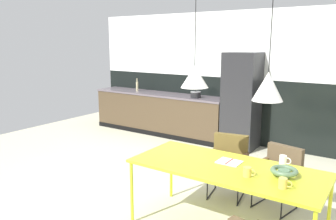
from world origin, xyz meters
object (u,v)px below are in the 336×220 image
(armchair_head_of_table, at_px, (228,158))
(fruit_bowl, at_px, (284,171))
(mug_wide_latte, at_px, (283,183))
(dining_table, at_px, (226,170))
(mug_glass_clear, at_px, (283,161))
(refrigerator_column, at_px, (241,101))
(cooking_pot, at_px, (196,95))
(mug_dark_espresso, at_px, (248,172))
(bottle_vinegar_dark, at_px, (137,86))
(pendant_lamp_over_table_far, at_px, (268,86))
(open_book, at_px, (229,162))
(pendant_lamp_over_table_near, at_px, (195,77))
(bottle_oil_tall, at_px, (223,93))
(armchair_corner_seat, at_px, (279,170))

(armchair_head_of_table, xyz_separation_m, fruit_bowl, (0.94, -0.82, 0.29))
(mug_wide_latte, bearing_deg, dining_table, 161.29)
(dining_table, height_order, mug_glass_clear, mug_glass_clear)
(refrigerator_column, xyz_separation_m, mug_wide_latte, (1.69, -3.16, -0.12))
(cooking_pot, bearing_deg, mug_dark_espresso, -52.64)
(armchair_head_of_table, height_order, mug_wide_latte, mug_wide_latte)
(armchair_head_of_table, bearing_deg, fruit_bowl, 128.51)
(bottle_vinegar_dark, relative_size, pendant_lamp_over_table_far, 0.27)
(open_book, height_order, mug_glass_clear, mug_glass_clear)
(dining_table, height_order, open_book, open_book)
(mug_glass_clear, height_order, pendant_lamp_over_table_near, pendant_lamp_over_table_near)
(refrigerator_column, xyz_separation_m, bottle_oil_tall, (-0.45, 0.13, 0.11))
(mug_glass_clear, xyz_separation_m, bottle_vinegar_dark, (-4.10, 2.58, 0.22))
(armchair_corner_seat, height_order, fruit_bowl, fruit_bowl)
(armchair_head_of_table, height_order, pendant_lamp_over_table_far, pendant_lamp_over_table_far)
(pendant_lamp_over_table_near, bearing_deg, cooking_pot, 119.33)
(armchair_corner_seat, xyz_separation_m, mug_glass_clear, (0.19, -0.57, 0.33))
(fruit_bowl, bearing_deg, pendant_lamp_over_table_far, -153.76)
(mug_dark_espresso, bearing_deg, mug_wide_latte, -11.82)
(mug_dark_espresso, bearing_deg, dining_table, 153.42)
(mug_glass_clear, relative_size, bottle_vinegar_dark, 0.42)
(refrigerator_column, bearing_deg, bottle_vinegar_dark, -179.82)
(mug_glass_clear, bearing_deg, dining_table, -143.95)
(mug_wide_latte, relative_size, pendant_lamp_over_table_far, 0.11)
(refrigerator_column, distance_m, fruit_bowl, 3.31)
(mug_wide_latte, bearing_deg, pendant_lamp_over_table_near, 167.79)
(mug_wide_latte, height_order, bottle_oil_tall, bottle_oil_tall)
(refrigerator_column, relative_size, armchair_head_of_table, 2.27)
(refrigerator_column, relative_size, armchair_corner_seat, 2.41)
(cooking_pot, relative_size, pendant_lamp_over_table_near, 0.21)
(mug_dark_espresso, height_order, pendant_lamp_over_table_far, pendant_lamp_over_table_far)
(mug_wide_latte, height_order, bottle_vinegar_dark, bottle_vinegar_dark)
(open_book, xyz_separation_m, bottle_oil_tall, (-1.47, 2.95, 0.27))
(mug_dark_espresso, relative_size, cooking_pot, 0.59)
(armchair_head_of_table, bearing_deg, armchair_corner_seat, 173.44)
(refrigerator_column, distance_m, mug_dark_espresso, 3.36)
(armchair_corner_seat, xyz_separation_m, bottle_vinegar_dark, (-3.91, 2.01, 0.54))
(open_book, xyz_separation_m, pendant_lamp_over_table_far, (0.42, -0.15, 0.87))
(open_book, relative_size, mug_glass_clear, 2.01)
(open_book, bearing_deg, mug_dark_espresso, -40.82)
(cooking_pot, xyz_separation_m, pendant_lamp_over_table_near, (1.60, -2.84, 0.69))
(armchair_corner_seat, distance_m, fruit_bowl, 0.97)
(open_book, bearing_deg, bottle_oil_tall, 116.56)
(armchair_corner_seat, bearing_deg, bottle_vinegar_dark, -14.28)
(fruit_bowl, relative_size, bottle_vinegar_dark, 0.88)
(mug_glass_clear, xyz_separation_m, mug_wide_latte, (0.16, -0.57, -0.01))
(mug_dark_espresso, height_order, mug_wide_latte, same)
(bottle_vinegar_dark, bearing_deg, dining_table, -39.10)
(dining_table, relative_size, mug_wide_latte, 16.32)
(open_book, relative_size, pendant_lamp_over_table_far, 0.23)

